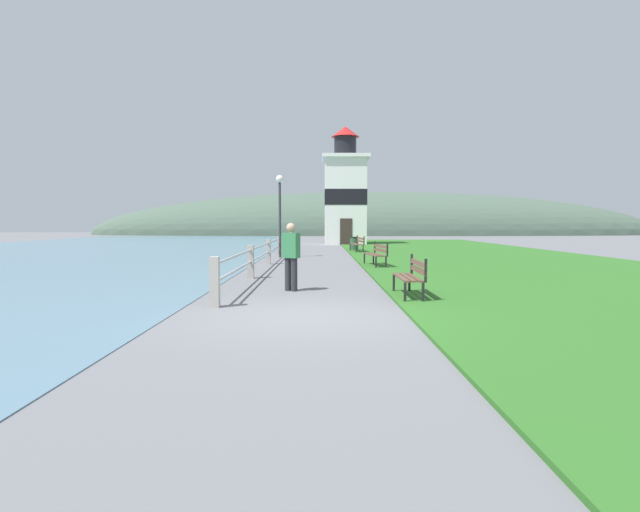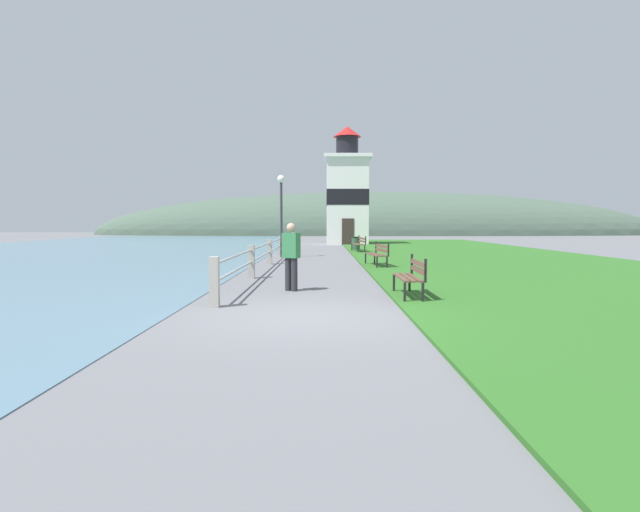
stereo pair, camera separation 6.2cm
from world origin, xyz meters
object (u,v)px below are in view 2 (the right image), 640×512
object	(u,v)px
park_bench_midway	(378,253)
lamp_post	(281,201)
person_strolling	(291,254)
trash_bin	(356,244)
lighthouse	(347,194)
park_bench_near	(412,274)
park_bench_far	(360,243)

from	to	relation	value
park_bench_midway	lamp_post	distance (m)	6.98
person_strolling	trash_bin	world-z (taller)	person_strolling
lighthouse	lamp_post	xyz separation A→B (m)	(-3.88, -14.70, -1.15)
park_bench_near	lighthouse	xyz separation A→B (m)	(-0.08, 27.83, 3.35)
park_bench_midway	trash_bin	xyz separation A→B (m)	(-0.12, 10.98, -0.12)
park_bench_far	trash_bin	bearing A→B (deg)	-93.57
lighthouse	trash_bin	size ratio (longest dim) A/B	10.79
park_bench_near	lighthouse	distance (m)	28.03
park_bench_near	park_bench_midway	world-z (taller)	same
park_bench_midway	person_strolling	world-z (taller)	person_strolling
trash_bin	lamp_post	distance (m)	7.39
park_bench_near	lamp_post	bearing A→B (deg)	-73.12
park_bench_far	trash_bin	distance (m)	1.72
person_strolling	lighthouse	bearing A→B (deg)	23.38
park_bench_near	park_bench_midway	distance (m)	7.93
park_bench_near	park_bench_midway	size ratio (longest dim) A/B	0.82
park_bench_far	lamp_post	distance (m)	6.17
person_strolling	park_bench_midway	bearing A→B (deg)	5.84
park_bench_near	trash_bin	distance (m)	18.90
park_bench_near	lamp_post	xyz separation A→B (m)	(-3.96, 13.13, 2.20)
lighthouse	park_bench_far	bearing A→B (deg)	-88.88
person_strolling	trash_bin	bearing A→B (deg)	20.21
lighthouse	trash_bin	xyz separation A→B (m)	(0.10, -8.92, -3.46)
person_strolling	trash_bin	xyz separation A→B (m)	(2.76, 17.68, -0.48)
park_bench_near	trash_bin	size ratio (longest dim) A/B	1.94
park_bench_far	lighthouse	world-z (taller)	lighthouse
lighthouse	park_bench_midway	bearing A→B (deg)	-89.35
park_bench_near	park_bench_far	world-z (taller)	same
trash_bin	park_bench_midway	bearing A→B (deg)	-89.37
trash_bin	lighthouse	bearing A→B (deg)	90.67
park_bench_far	park_bench_midway	bearing A→B (deg)	83.09
park_bench_far	lamp_post	size ratio (longest dim) A/B	0.50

